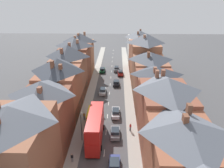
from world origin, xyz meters
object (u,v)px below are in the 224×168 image
Objects in this scene: car_near_silver at (116,112)px; car_parked_right_a at (115,133)px; car_mid_black at (120,73)px; pedestrian_near_right at (72,157)px; pedestrian_mid_left at (130,127)px; street_lamp at (81,125)px; pedestrian_mid_right at (84,116)px; double_decker_bus_lead at (95,127)px; car_near_blue at (102,70)px; car_far_grey at (117,69)px; car_parked_right_b at (115,165)px; car_mid_white at (116,83)px; car_parked_left_a at (103,91)px; delivery_van at (92,115)px.

car_near_silver is 1.15× the size of car_parked_right_a.
pedestrian_near_right is (-8.06, -40.60, 0.22)m from car_mid_black.
pedestrian_mid_left is 9.76m from street_lamp.
pedestrian_near_right and pedestrian_mid_right have the same top height.
double_decker_bus_lead is 2.81× the size of car_mid_black.
car_mid_black is (6.20, -2.91, 0.02)m from car_near_blue.
pedestrian_mid_right is at bearing -93.26° from car_near_blue.
car_far_grey is at bearing 81.22° from street_lamp.
car_near_blue is 1.09× the size of car_parked_right_a.
street_lamp reaches higher than car_parked_right_b.
car_parked_right_a reaches higher than car_mid_black.
car_parked_right_a is 0.87× the size of car_far_grey.
car_mid_white is (4.90, -11.61, -0.00)m from car_near_blue.
car_parked_right_a is 24.78m from car_mid_white.
car_parked_left_a is 18.31m from pedestrian_mid_left.
pedestrian_near_right reaches higher than car_parked_right_a.
delivery_van is at bearing 101.42° from double_decker_bus_lead.
car_far_grey is 39.70m from street_lamp.
car_parked_right_b is 14.50m from delivery_van.
car_mid_white is (3.61, 25.86, -2.02)m from double_decker_bus_lead.
car_parked_right_a reaches higher than car_far_grey.
car_parked_right_a is 8.33m from car_parked_right_b.
pedestrian_mid_right reaches higher than car_parked_left_a.
car_mid_white is at bearing 90.00° from car_parked_right_b.
street_lamp is at bearing -91.74° from car_near_blue.
car_parked_left_a is 19.16m from car_parked_right_a.
delivery_van reaches higher than car_near_blue.
car_mid_black reaches higher than car_mid_white.
pedestrian_mid_left is (6.54, 2.81, -1.78)m from double_decker_bus_lead.
car_mid_black is 28.85m from delivery_van.
double_decker_bus_lead reaches higher than delivery_van.
car_near_blue reaches higher than car_mid_white.
car_far_grey is 2.78× the size of pedestrian_mid_right.
pedestrian_mid_left is at bearing 23.21° from double_decker_bus_lead.
pedestrian_mid_right is at bearing 89.53° from pedestrian_near_right.
double_decker_bus_lead is 2.41× the size of car_far_grey.
street_lamp reaches higher than pedestrian_mid_left.
delivery_van is at bearing -98.58° from car_far_grey.
car_mid_black is 0.92× the size of car_parked_right_b.
pedestrian_near_right is at bearing -117.53° from double_decker_bus_lead.
pedestrian_near_right is 1.00× the size of pedestrian_mid_left.
delivery_van is at bearing 109.76° from car_parked_right_b.
car_mid_white is at bearing 70.87° from pedestrian_mid_right.
car_far_grey is at bearing 90.00° from car_parked_right_a.
car_parked_right_a is at bearing 46.52° from pedestrian_near_right.
car_parked_left_a is 2.60× the size of pedestrian_near_right.
street_lamp is (-2.44, -0.31, 0.43)m from double_decker_bus_lead.
pedestrian_mid_right is (-9.59, 3.89, 0.00)m from pedestrian_mid_left.
car_parked_left_a reaches higher than car_mid_black.
car_parked_right_a reaches higher than car_near_blue.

